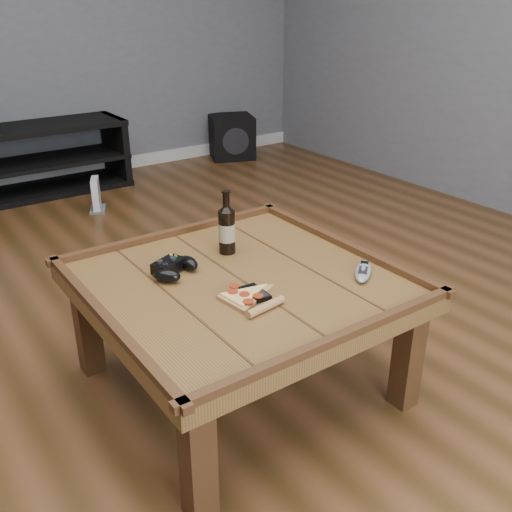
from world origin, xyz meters
TOP-DOWN VIEW (x-y plane):
  - ground at (0.00, 0.00)m, footprint 6.00×6.00m
  - baseboard at (0.00, 2.99)m, footprint 5.00×0.02m
  - coffee_table at (0.00, 0.00)m, footprint 1.03×1.03m
  - media_console at (0.00, 2.75)m, footprint 1.40×0.45m
  - beer_bottle at (0.09, 0.21)m, footprint 0.06×0.06m
  - game_controller at (-0.17, 0.16)m, footprint 0.19×0.17m
  - pizza_slice at (-0.07, -0.14)m, footprint 0.20×0.28m
  - smartphone at (-0.02, -0.12)m, footprint 0.07×0.11m
  - remote_control at (0.37, -0.22)m, footprint 0.17×0.16m
  - subwoofer at (1.77, 2.80)m, footprint 0.48×0.48m
  - game_console at (0.27, 2.15)m, footprint 0.16×0.20m

SIDE VIEW (x-z plane):
  - ground at x=0.00m, z-range 0.00..0.00m
  - baseboard at x=0.00m, z-range 0.00..0.10m
  - game_console at x=0.27m, z-range -0.01..0.21m
  - subwoofer at x=1.77m, z-range 0.00..0.37m
  - media_console at x=0.00m, z-range 0.00..0.50m
  - coffee_table at x=0.00m, z-range 0.15..0.63m
  - smartphone at x=-0.02m, z-range 0.45..0.46m
  - pizza_slice at x=-0.07m, z-range 0.45..0.47m
  - remote_control at x=0.37m, z-range 0.45..0.48m
  - game_controller at x=-0.17m, z-range 0.45..0.50m
  - beer_bottle at x=0.09m, z-range 0.43..0.67m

